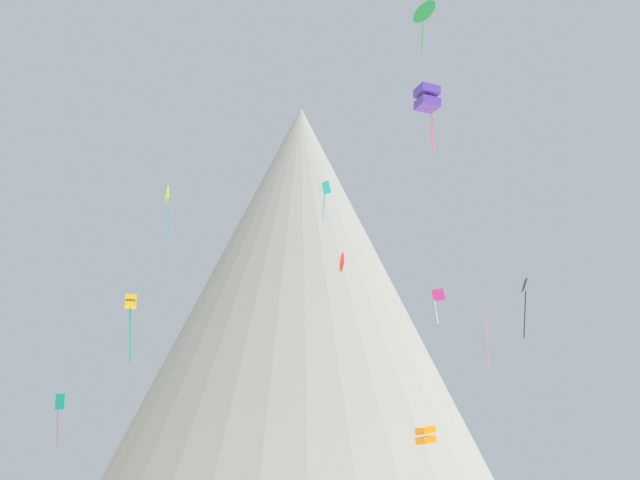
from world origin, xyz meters
TOP-DOWN VIEW (x-y plane):
  - rock_massif at (8.57, 109.17)m, footprint 82.73×82.73m
  - kite_pink_mid at (22.32, 54.29)m, footprint 0.35×1.01m
  - kite_teal_low at (-17.52, 51.12)m, footprint 0.85×0.48m
  - kite_red_high at (8.82, 59.06)m, footprint 1.18×2.15m
  - kite_gold_mid at (-10.03, 30.02)m, footprint 0.85×0.85m
  - kite_lime_high at (-9.56, 59.01)m, footprint 0.57×2.28m
  - kite_cyan_high at (6.69, 56.43)m, footprint 0.95×1.11m
  - kite_indigo_high at (7.98, 18.54)m, footprint 1.53×1.51m
  - kite_green_high at (10.04, 26.18)m, footprint 1.87×2.07m
  - kite_black_mid at (22.13, 42.40)m, footprint 0.66×1.03m
  - kite_magenta_mid at (14.42, 42.25)m, footprint 1.12×0.79m
  - kite_orange_low at (10.34, 31.57)m, footprint 1.42×1.39m

SIDE VIEW (x-z plane):
  - kite_orange_low at x=10.34m, z-range 7.45..8.76m
  - kite_teal_low at x=-17.52m, z-range 9.47..14.01m
  - kite_gold_mid at x=-10.03m, z-range 14.23..18.75m
  - kite_pink_mid at x=22.32m, z-range 17.67..22.93m
  - kite_magenta_mid at x=14.42m, z-range 18.93..21.90m
  - kite_black_mid at x=22.13m, z-range 18.47..23.66m
  - kite_indigo_high at x=7.98m, z-range 25.02..29.31m
  - kite_red_high at x=8.82m, z-range 26.94..29.03m
  - rock_massif at x=8.57m, z-range -3.53..65.45m
  - kite_lime_high at x=-9.56m, z-range 31.35..37.51m
  - kite_cyan_high at x=6.69m, z-range 32.74..36.93m
  - kite_green_high at x=10.04m, z-range 35.69..39.97m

